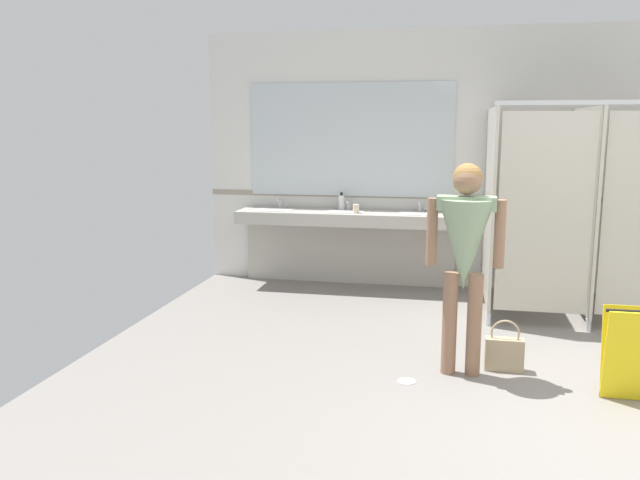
% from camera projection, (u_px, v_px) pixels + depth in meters
% --- Properties ---
extents(ground_plane, '(7.68, 6.98, 0.10)m').
position_uv_depth(ground_plane, '(588.00, 414.00, 4.30)').
color(ground_plane, gray).
extents(wall_back, '(7.68, 0.12, 2.93)m').
position_uv_depth(wall_back, '(539.00, 161.00, 7.16)').
color(wall_back, silver).
rests_on(wall_back, ground_plane).
extents(wall_back_tile_band, '(7.68, 0.01, 0.06)m').
position_uv_depth(wall_back_tile_band, '(538.00, 199.00, 7.18)').
color(wall_back_tile_band, '#9E937F').
rests_on(wall_back_tile_band, wall_back).
extents(vanity_counter, '(2.48, 0.57, 1.00)m').
position_uv_depth(vanity_counter, '(347.00, 231.00, 7.46)').
color(vanity_counter, '#B2ADA3').
rests_on(vanity_counter, ground_plane).
extents(mirror_panel, '(2.38, 0.02, 1.30)m').
position_uv_depth(mirror_panel, '(350.00, 140.00, 7.48)').
color(mirror_panel, silver).
rests_on(mirror_panel, wall_back).
extents(bathroom_stalls, '(1.84, 1.53, 2.07)m').
position_uv_depth(bathroom_stalls, '(585.00, 207.00, 6.18)').
color(bathroom_stalls, '#B2AD9E').
rests_on(bathroom_stalls, ground_plane).
extents(person_standing, '(0.56, 0.41, 1.59)m').
position_uv_depth(person_standing, '(465.00, 244.00, 4.70)').
color(person_standing, '#8C664C').
rests_on(person_standing, ground_plane).
extents(handbag, '(0.29, 0.10, 0.40)m').
position_uv_depth(handbag, '(504.00, 352.00, 4.92)').
color(handbag, tan).
rests_on(handbag, ground_plane).
extents(soap_dispenser, '(0.07, 0.07, 0.20)m').
position_uv_depth(soap_dispenser, '(341.00, 202.00, 7.50)').
color(soap_dispenser, white).
rests_on(soap_dispenser, vanity_counter).
extents(paper_cup, '(0.07, 0.07, 0.10)m').
position_uv_depth(paper_cup, '(356.00, 209.00, 7.18)').
color(paper_cup, beige).
rests_on(paper_cup, vanity_counter).
extents(wet_floor_sign, '(0.28, 0.19, 0.64)m').
position_uv_depth(wet_floor_sign, '(625.00, 353.00, 4.36)').
color(wet_floor_sign, yellow).
rests_on(wet_floor_sign, ground_plane).
extents(floor_drain_cover, '(0.14, 0.14, 0.01)m').
position_uv_depth(floor_drain_cover, '(407.00, 381.00, 4.72)').
color(floor_drain_cover, '#B7BABF').
rests_on(floor_drain_cover, ground_plane).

